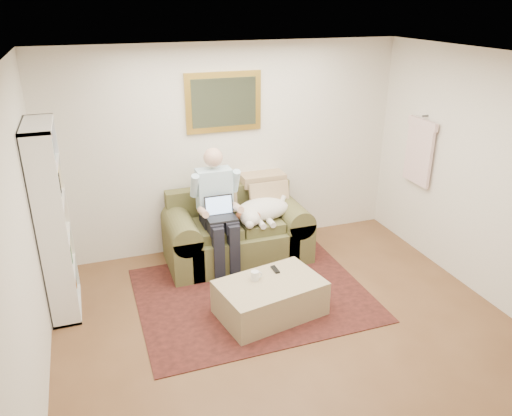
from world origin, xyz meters
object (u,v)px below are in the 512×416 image
sleeping_dog (263,209)px  coffee_mug (255,276)px  laptop (220,212)px  ottoman (270,298)px  seated_man (219,213)px  sofa (237,237)px  bookshelf (53,222)px

sleeping_dog → coffee_mug: 1.22m
laptop → sleeping_dog: bearing=13.6°
ottoman → coffee_mug: (-0.13, 0.09, 0.24)m
seated_man → sleeping_dog: seated_man is taller
sofa → seated_man: size_ratio=1.19×
sofa → seated_man: 0.53m
laptop → bookshelf: bookshelf is taller
sofa → sleeping_dog: size_ratio=2.43×
seated_man → sleeping_dog: size_ratio=2.04×
seated_man → coffee_mug: (0.09, -1.02, -0.30)m
ottoman → bookshelf: size_ratio=0.52×
laptop → bookshelf: bearing=-173.7°
sleeping_dog → bookshelf: bookshelf is taller
coffee_mug → bookshelf: size_ratio=0.05×
sofa → coffee_mug: 1.20m
sofa → coffee_mug: (-0.17, -1.18, 0.13)m
sofa → laptop: (-0.26, -0.23, 0.47)m
ottoman → bookshelf: bookshelf is taller
sleeping_dog → bookshelf: size_ratio=0.36×
sofa → laptop: 0.58m
coffee_mug → bookshelf: bookshelf is taller
sleeping_dog → coffee_mug: bearing=-113.8°
seated_man → ottoman: 1.26m
bookshelf → seated_man: bearing=8.4°
coffee_mug → bookshelf: bearing=158.1°
sofa → laptop: bearing=-139.0°
seated_man → sleeping_dog: 0.58m
bookshelf → coffee_mug: bearing=-21.9°
sleeping_dog → bookshelf: (-2.36, -0.34, 0.33)m
seated_man → bookshelf: 1.82m
coffee_mug → bookshelf: (-1.88, 0.75, 0.57)m
ottoman → coffee_mug: 0.29m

